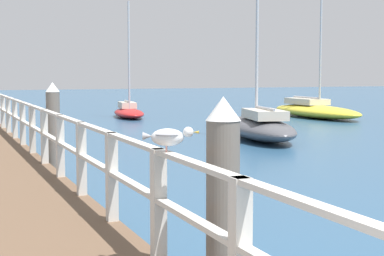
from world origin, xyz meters
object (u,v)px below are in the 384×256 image
(dock_piling_near, at_px, (223,216))
(dock_piling_far, at_px, (53,131))
(boat_2, at_px, (259,126))
(boat_4, at_px, (129,111))
(boat_1, at_px, (315,110))
(seagull_foreground, at_px, (169,136))

(dock_piling_near, bearing_deg, dock_piling_far, 90.00)
(boat_2, relative_size, boat_4, 1.18)
(boat_4, bearing_deg, boat_1, 165.44)
(dock_piling_near, distance_m, boat_4, 25.16)
(seagull_foreground, bearing_deg, boat_4, -170.68)
(dock_piling_near, distance_m, boat_2, 15.30)
(boat_2, bearing_deg, boat_1, 59.05)
(dock_piling_far, distance_m, boat_4, 17.42)
(dock_piling_near, distance_m, dock_piling_far, 8.14)
(dock_piling_far, xyz_separation_m, boat_1, (14.99, 12.68, -0.63))
(boat_1, relative_size, boat_2, 1.24)
(seagull_foreground, distance_m, boat_1, 25.67)
(boat_1, bearing_deg, boat_4, -20.74)
(dock_piling_near, bearing_deg, seagull_foreground, 142.23)
(boat_1, xyz_separation_m, boat_2, (-7.33, -7.58, 0.04))
(dock_piling_near, height_order, boat_1, boat_1)
(dock_piling_far, height_order, boat_2, boat_2)
(seagull_foreground, height_order, boat_4, boat_4)
(boat_1, height_order, boat_2, boat_1)
(dock_piling_near, xyz_separation_m, boat_2, (7.66, 13.23, -0.59))
(seagull_foreground, distance_m, boat_4, 25.01)
(dock_piling_near, relative_size, dock_piling_far, 1.00)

